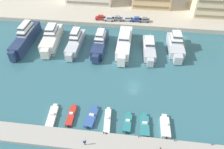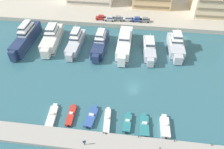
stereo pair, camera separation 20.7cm
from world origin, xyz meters
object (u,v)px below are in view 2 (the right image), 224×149
(yacht_silver_mid_right, at_px, (176,45))
(motorboat_white_center_left, at_px, (107,121))
(yacht_silver_mid_left, at_px, (76,41))
(motorboat_red_left, at_px, (71,115))
(yacht_navy_far_left, at_px, (26,37))
(motorboat_white_mid_right, at_px, (165,127))
(car_silver_center_left, at_px, (128,18))
(car_grey_center_right, at_px, (145,20))
(motorboat_white_far_left, at_px, (52,116))
(motorboat_blue_mid_left, at_px, (91,117))
(car_red_far_left, at_px, (101,17))
(car_grey_mid_left, at_px, (118,18))
(pedestrian_far_side, at_px, (84,142))
(yacht_silver_center_right, at_px, (149,49))
(car_silver_left, at_px, (110,18))
(yacht_ivory_left, at_px, (52,38))
(pedestrian_near_edge, at_px, (160,149))
(motorboat_teal_center, at_px, (127,123))
(yacht_navy_center_left, at_px, (100,43))
(motorboat_teal_center_right, at_px, (144,125))
(yacht_white_center, at_px, (124,43))
(car_blue_center, at_px, (137,19))

(yacht_silver_mid_right, xyz_separation_m, motorboat_white_center_left, (-18.92, -32.55, -1.71))
(yacht_silver_mid_left, xyz_separation_m, motorboat_red_left, (6.32, -30.11, -1.74))
(yacht_navy_far_left, xyz_separation_m, motorboat_white_mid_right, (47.33, -30.17, -2.18))
(car_silver_center_left, height_order, car_grey_center_right, same)
(motorboat_white_center_left, relative_size, motorboat_white_mid_right, 1.16)
(motorboat_red_left, distance_m, motorboat_white_center_left, 9.24)
(motorboat_white_far_left, relative_size, motorboat_blue_mid_left, 1.09)
(car_red_far_left, distance_m, car_grey_mid_left, 6.88)
(motorboat_white_center_left, distance_m, car_grey_center_right, 49.48)
(yacht_silver_mid_left, distance_m, pedestrian_far_side, 39.50)
(car_red_far_left, relative_size, pedestrian_far_side, 2.36)
(yacht_navy_far_left, xyz_separation_m, yacht_silver_center_right, (43.43, -0.34, -0.80))
(car_silver_left, bearing_deg, yacht_silver_center_right, -48.52)
(yacht_silver_mid_left, xyz_separation_m, motorboat_white_center_left, (15.54, -30.68, -1.58))
(yacht_ivory_left, height_order, pedestrian_far_side, yacht_ivory_left)
(pedestrian_near_edge, bearing_deg, car_silver_center_left, 101.23)
(yacht_silver_mid_right, relative_size, motorboat_red_left, 2.31)
(yacht_navy_far_left, xyz_separation_m, yacht_silver_mid_left, (17.88, 0.43, -0.57))
(motorboat_teal_center, bearing_deg, yacht_navy_center_left, 111.18)
(motorboat_teal_center_right, bearing_deg, car_silver_center_left, 99.02)
(yacht_ivory_left, bearing_deg, yacht_white_center, -0.52)
(yacht_silver_mid_left, relative_size, motorboat_teal_center_right, 2.51)
(motorboat_white_far_left, xyz_separation_m, car_red_far_left, (4.36, 48.62, 2.27))
(yacht_silver_mid_right, height_order, pedestrian_far_side, yacht_silver_mid_right)
(motorboat_teal_center_right, height_order, car_grey_center_right, car_grey_center_right)
(motorboat_red_left, bearing_deg, yacht_silver_mid_right, 48.65)
(motorboat_blue_mid_left, xyz_separation_m, car_grey_mid_left, (1.42, 47.81, 2.20))
(motorboat_white_far_left, bearing_deg, motorboat_teal_center_right, 0.41)
(motorboat_white_mid_right, relative_size, car_blue_center, 1.62)
(car_silver_left, bearing_deg, car_red_far_left, 173.63)
(yacht_ivory_left, xyz_separation_m, yacht_white_center, (25.94, -0.24, 0.01))
(yacht_silver_mid_left, xyz_separation_m, motorboat_blue_mid_left, (11.45, -29.95, -1.68))
(car_grey_mid_left, relative_size, pedestrian_far_side, 2.36)
(yacht_ivory_left, bearing_deg, car_silver_left, 41.52)
(car_silver_left, bearing_deg, motorboat_white_far_left, -99.32)
(car_red_far_left, distance_m, car_silver_center_left, 10.84)
(yacht_silver_mid_right, distance_m, car_red_far_left, 32.58)
(yacht_white_center, distance_m, yacht_silver_mid_right, 17.50)
(car_blue_center, bearing_deg, yacht_ivory_left, -149.92)
(motorboat_white_center_left, bearing_deg, motorboat_white_mid_right, 0.33)
(motorboat_teal_center, distance_m, car_blue_center, 48.54)
(yacht_ivory_left, height_order, car_silver_center_left, yacht_ivory_left)
(motorboat_white_far_left, distance_m, motorboat_blue_mid_left, 9.86)
(yacht_silver_mid_left, xyz_separation_m, motorboat_teal_center_right, (24.59, -30.75, -1.73))
(yacht_silver_mid_right, height_order, motorboat_teal_center_right, yacht_silver_mid_right)
(motorboat_white_center_left, bearing_deg, car_grey_mid_left, 93.14)
(yacht_silver_center_right, relative_size, yacht_silver_mid_right, 0.98)
(yacht_ivory_left, xyz_separation_m, car_grey_center_right, (32.63, 17.13, 0.34))
(car_grey_center_right, bearing_deg, yacht_silver_mid_left, -142.67)
(yacht_silver_mid_right, bearing_deg, motorboat_white_mid_right, -98.79)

